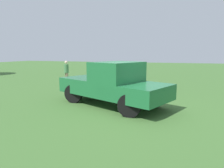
% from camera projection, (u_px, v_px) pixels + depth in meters
% --- Properties ---
extents(ground_plane, '(80.00, 80.00, 0.00)m').
position_uv_depth(ground_plane, '(133.00, 108.00, 8.01)').
color(ground_plane, '#3D662D').
extents(pickup_truck, '(5.19, 3.68, 1.83)m').
position_uv_depth(pickup_truck, '(114.00, 83.00, 8.31)').
color(pickup_truck, black).
rests_on(pickup_truck, ground_plane).
extents(person_bystander, '(0.44, 0.44, 1.65)m').
position_uv_depth(person_bystander, '(66.00, 71.00, 14.25)').
color(person_bystander, '#7A6B51').
rests_on(person_bystander, ground_plane).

